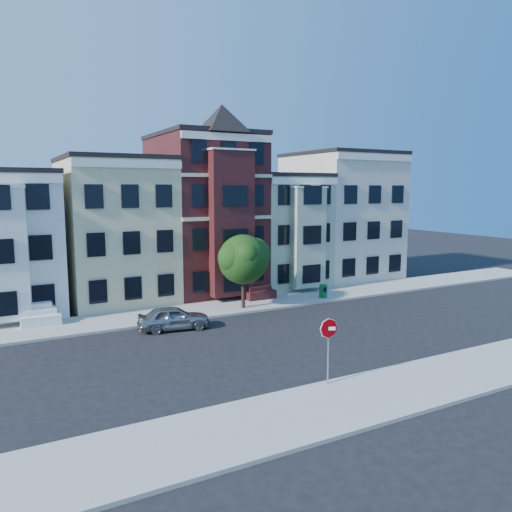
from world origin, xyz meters
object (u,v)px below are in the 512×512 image
stop_sign (328,347)px  newspaper_box (323,291)px  street_tree (243,263)px  parked_car (174,318)px

stop_sign → newspaper_box: bearing=77.7°
street_tree → newspaper_box: (6.54, -0.06, -2.56)m
newspaper_box → stop_sign: stop_sign is taller
parked_car → newspaper_box: bearing=-70.8°
newspaper_box → parked_car: bearing=174.3°
parked_car → stop_sign: 11.45m
newspaper_box → stop_sign: bearing=-141.6°
street_tree → stop_sign: 13.76m
parked_car → newspaper_box: (12.23, 2.21, -0.05)m
parked_car → stop_sign: size_ratio=1.31×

